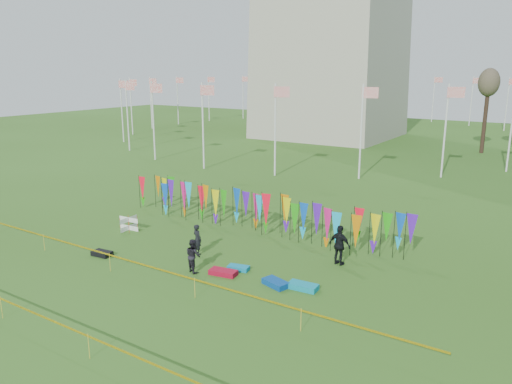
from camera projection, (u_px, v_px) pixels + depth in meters
The scene contains 14 objects.
ground at pixel (170, 269), 23.57m from camera, with size 160.00×160.00×0.00m, color #2D5317.
flagpole_ring at pixel (330, 107), 69.08m from camera, with size 57.40×56.16×8.00m.
banner_row at pixel (256, 207), 28.78m from camera, with size 18.64×0.64×2.35m.
caution_tape_near at pixel (140, 264), 22.12m from camera, with size 26.00×0.02×0.90m.
caution_tape_far at pixel (30, 312), 17.78m from camera, with size 26.00×0.02×0.90m.
box_kite at pixel (129, 224), 29.19m from camera, with size 0.71×0.71×0.79m.
person_left at pixel (197, 239), 25.34m from camera, with size 0.58×0.42×1.58m, color black.
person_mid at pixel (193, 256), 23.13m from camera, with size 0.77×0.48×1.59m, color black.
person_right at pixel (340, 245), 23.91m from camera, with size 1.16×0.66×1.98m, color black.
kite_bag_turquoise at pixel (238, 268), 23.48m from camera, with size 1.00×0.50×0.20m, color #0C85B4.
kite_bag_blue at pixel (276, 283), 21.76m from camera, with size 1.19×0.62×0.25m, color #094294.
kite_bag_red at pixel (223, 272), 22.92m from camera, with size 1.27×0.58×0.23m, color #A80B27.
kite_bag_black at pixel (102, 253), 25.26m from camera, with size 1.01×0.58×0.23m, color black.
kite_bag_teal at pixel (303, 286), 21.43m from camera, with size 1.28×0.61×0.24m, color #0C8DAB.
Camera 1 is at (15.37, -16.24, 9.24)m, focal length 35.00 mm.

